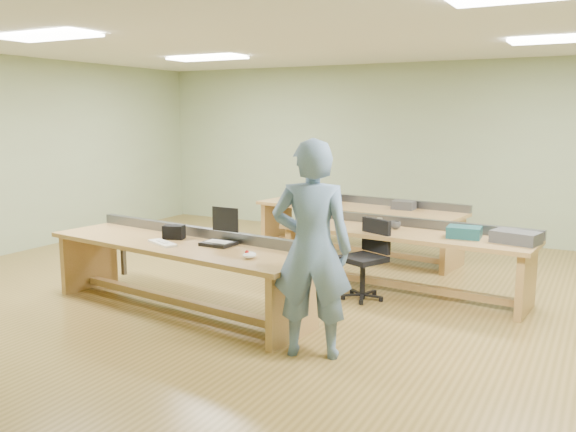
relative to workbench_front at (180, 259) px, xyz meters
The scene contains 22 objects.
floor 1.67m from the workbench_front, 51.24° to the left, with size 10.00×10.00×0.00m, color olive.
ceiling 2.90m from the workbench_front, 51.24° to the left, with size 10.00×10.00×0.00m, color silver.
wall_back 5.40m from the workbench_front, 79.36° to the left, with size 10.00×0.04×3.00m, color gray.
wall_front 3.09m from the workbench_front, 70.54° to the right, with size 10.00×0.04×3.00m, color gray.
wall_left 4.30m from the workbench_front, 163.08° to the left, with size 0.04×8.00×3.00m, color gray.
fluor_panels 2.87m from the workbench_front, 51.24° to the left, with size 6.20×3.50×0.03m.
workbench_front is the anchor object (origin of this frame).
workbench_mid 2.65m from the workbench_front, 42.07° to the left, with size 3.07×1.05×0.86m.
workbench_back 3.45m from the workbench_front, 77.57° to the left, with size 3.30×1.27×0.86m.
person 1.93m from the workbench_front, 15.02° to the right, with size 0.70×0.46×1.93m, color #6282A0.
laptop_base 0.50m from the workbench_front, ahead, with size 0.33×0.27×0.04m, color black.
laptop_screen 0.67m from the workbench_front, 24.36° to the left, with size 0.33×0.02×0.26m, color black.
keyboard 0.27m from the workbench_front, 123.47° to the right, with size 0.42×0.14×0.02m, color silver.
trackball_mouse 1.11m from the workbench_front, 14.43° to the right, with size 0.13×0.15×0.06m, color white.
camera_bag 0.34m from the workbench_front, 144.20° to the left, with size 0.23×0.14×0.15m, color black.
task_chair 2.13m from the workbench_front, 38.90° to the left, with size 0.66×0.66×0.92m.
parts_bin_teal 3.18m from the workbench_front, 32.62° to the left, with size 0.37×0.27×0.13m, color #164449.
parts_bin_grey 3.64m from the workbench_front, 27.48° to the left, with size 0.48×0.31×0.13m, color #39393C.
mug 2.61m from the workbench_front, 45.56° to the left, with size 0.12×0.12×0.10m, color #39393C.
drinks_can 2.45m from the workbench_front, 48.10° to the left, with size 0.07×0.07×0.13m, color #BBBBBF.
storage_box_back 3.43m from the workbench_front, 88.11° to the left, with size 0.32×0.23×0.19m, color black.
tray_back 3.71m from the workbench_front, 67.22° to the left, with size 0.32×0.23×0.13m, color #39393C.
Camera 1 is at (3.09, -6.37, 2.12)m, focal length 38.00 mm.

